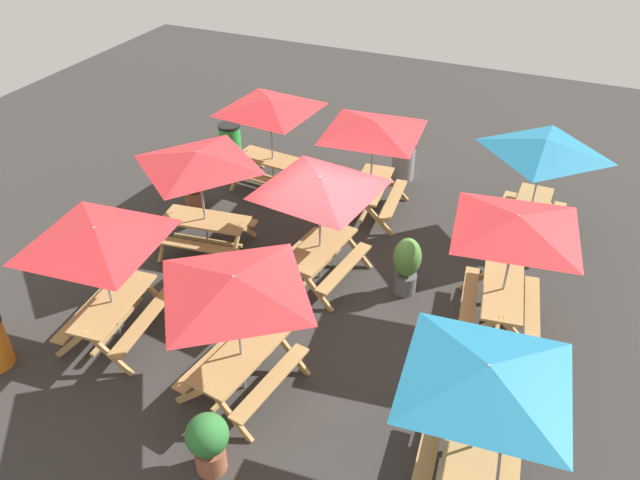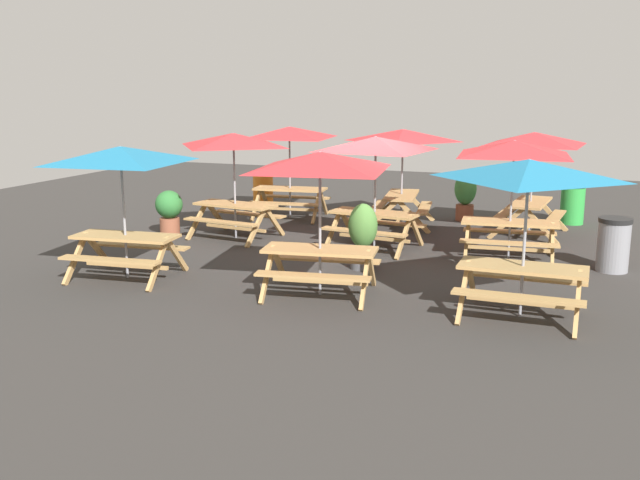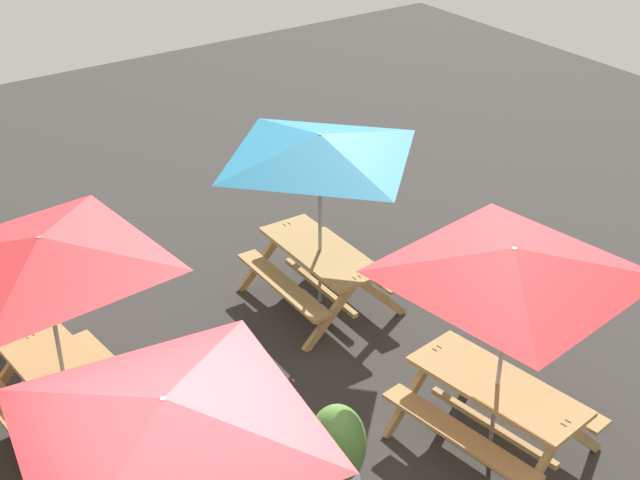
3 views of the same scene
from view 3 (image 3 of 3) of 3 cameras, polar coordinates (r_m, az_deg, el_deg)
picnic_table_0 at (r=8.29m, az=12.12°, el=-2.37°), size 2.80×2.80×2.34m
picnic_table_1 at (r=10.40m, az=-0.00°, el=5.22°), size 2.03×2.03×2.34m
picnic_table_2 at (r=6.54m, az=-9.77°, el=-12.05°), size 2.80×2.80×2.34m
picnic_table_4 at (r=8.66m, az=-17.25°, el=-1.61°), size 2.82×2.82×2.34m
trash_bin_gray at (r=11.02m, az=-18.27°, el=-3.80°), size 0.59×0.59×0.98m
potted_plant_2 at (r=8.21m, az=1.08°, el=-13.72°), size 0.53×0.53×1.21m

